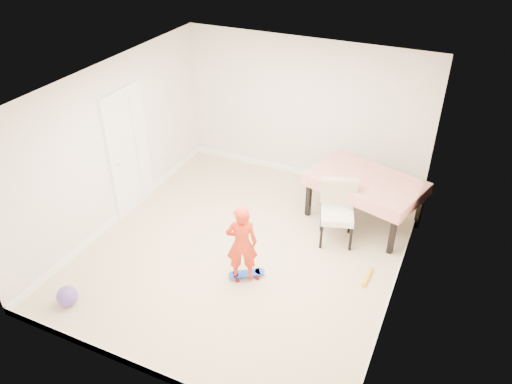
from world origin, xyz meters
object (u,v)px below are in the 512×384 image
at_px(balloon, 67,296).
at_px(dining_table, 363,200).
at_px(dining_chair, 337,214).
at_px(skateboard, 247,275).
at_px(child, 242,246).

bearing_deg(balloon, dining_table, 48.87).
height_order(dining_chair, balloon, dining_chair).
distance_m(dining_table, balloon, 4.64).
xyz_separation_m(dining_table, dining_chair, (-0.24, -0.68, 0.09)).
bearing_deg(balloon, skateboard, 37.22).
xyz_separation_m(dining_chair, skateboard, (-0.89, -1.35, -0.46)).
bearing_deg(dining_table, skateboard, -102.51).
xyz_separation_m(skateboard, balloon, (-1.92, -1.46, 0.10)).
distance_m(skateboard, balloon, 2.42).
bearing_deg(child, balloon, 10.57).
bearing_deg(skateboard, dining_chair, 20.81).
bearing_deg(balloon, child, 36.81).
height_order(dining_table, dining_chair, dining_chair).
xyz_separation_m(dining_chair, balloon, (-2.81, -2.81, -0.36)).
distance_m(dining_table, child, 2.40).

